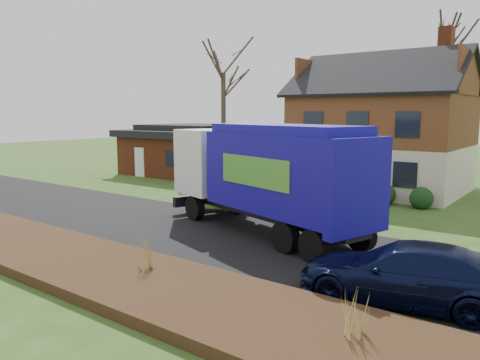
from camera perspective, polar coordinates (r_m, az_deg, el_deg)
The scene contains 12 objects.
ground at distance 18.33m, azimuth -4.99°, elevation -6.27°, with size 120.00×120.00×0.00m, color #304A18.
road at distance 18.33m, azimuth -4.99°, elevation -6.24°, with size 80.00×7.00×0.02m, color black.
mulch_verge at distance 14.93m, azimuth -18.88°, elevation -9.48°, with size 80.00×3.50×0.30m, color black.
main_house at distance 29.03m, azimuth 16.02°, elevation 6.81°, with size 12.95×8.95×9.26m.
ranch_house at distance 35.55m, azimuth -5.47°, elevation 3.71°, with size 9.80×8.20×3.70m.
garbage_truck at distance 17.57m, azimuth 3.31°, elevation 1.07°, with size 10.03×5.36×4.16m.
silver_sedan at distance 23.72m, azimuth -2.29°, elevation -0.87°, with size 1.77×5.07×1.67m, color #9DA1A4.
navy_wagon at distance 12.16m, azimuth 19.52°, elevation -10.64°, with size 2.08×5.11×1.48m, color black.
tree_front_west at distance 28.70m, azimuth -2.06°, elevation 14.97°, with size 3.25×3.25×9.66m.
tree_back at distance 36.75m, azimuth 23.76°, elevation 17.15°, with size 4.06×4.06×12.85m.
grass_clump_mid at distance 13.28m, azimuth -11.28°, elevation -8.42°, with size 0.37×0.30×1.02m.
grass_clump_east at distance 9.58m, azimuth 13.96°, elevation -15.65°, with size 0.35×0.29×0.87m.
Camera 1 is at (11.88, -13.19, 4.57)m, focal length 35.00 mm.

